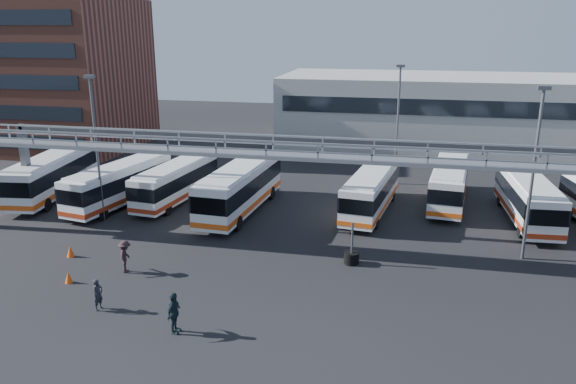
% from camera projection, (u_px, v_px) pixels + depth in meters
% --- Properties ---
extents(ground, '(140.00, 140.00, 0.00)m').
position_uv_depth(ground, '(304.00, 292.00, 29.38)').
color(ground, black).
rests_on(ground, ground).
extents(gantry, '(51.40, 5.15, 7.10)m').
position_uv_depth(gantry, '(322.00, 163.00, 33.29)').
color(gantry, '#919499').
rests_on(gantry, ground).
extents(apartment_building, '(18.00, 15.00, 16.00)m').
position_uv_depth(apartment_building, '(51.00, 75.00, 61.94)').
color(apartment_building, brown).
rests_on(apartment_building, ground).
extents(warehouse, '(42.00, 14.00, 8.00)m').
position_uv_depth(warehouse, '(475.00, 113.00, 61.41)').
color(warehouse, '#9E9E99').
rests_on(warehouse, ground).
extents(light_pole_left, '(0.70, 0.35, 10.21)m').
position_uv_depth(light_pole_left, '(96.00, 141.00, 38.41)').
color(light_pole_left, '#4C4F54').
rests_on(light_pole_left, ground).
extents(light_pole_mid, '(0.70, 0.35, 10.21)m').
position_uv_depth(light_pole_mid, '(534.00, 166.00, 31.88)').
color(light_pole_mid, '#4C4F54').
rests_on(light_pole_mid, ground).
extents(light_pole_back, '(0.70, 0.35, 10.21)m').
position_uv_depth(light_pole_back, '(398.00, 119.00, 47.53)').
color(light_pole_back, '#4C4F54').
rests_on(light_pole_back, ground).
extents(bus_0, '(3.95, 11.56, 3.44)m').
position_uv_depth(bus_0, '(53.00, 174.00, 44.93)').
color(bus_0, white).
rests_on(bus_0, ground).
extents(bus_1, '(4.36, 10.76, 3.19)m').
position_uv_depth(bus_1, '(119.00, 183.00, 42.91)').
color(bus_1, white).
rests_on(bus_1, ground).
extents(bus_2, '(3.50, 10.22, 3.04)m').
position_uv_depth(bus_2, '(176.00, 181.00, 43.76)').
color(bus_2, white).
rests_on(bus_2, ground).
extents(bus_3, '(3.52, 11.76, 3.52)m').
position_uv_depth(bus_3, '(240.00, 187.00, 41.22)').
color(bus_3, white).
rests_on(bus_3, ground).
extents(bus_5, '(3.78, 10.59, 3.15)m').
position_uv_depth(bus_5, '(371.00, 190.00, 41.19)').
color(bus_5, white).
rests_on(bus_5, ground).
extents(bus_6, '(3.65, 10.68, 3.18)m').
position_uv_depth(bus_6, '(450.00, 182.00, 43.13)').
color(bus_6, white).
rests_on(bus_6, ground).
extents(bus_7, '(2.99, 10.66, 3.20)m').
position_uv_depth(bus_7, '(528.00, 197.00, 39.34)').
color(bus_7, white).
rests_on(bus_7, ground).
extents(pedestrian_a, '(0.47, 0.64, 1.61)m').
position_uv_depth(pedestrian_a, '(98.00, 295.00, 27.34)').
color(pedestrian_a, '#202229').
rests_on(pedestrian_a, ground).
extents(pedestrian_c, '(1.00, 1.36, 1.88)m').
position_uv_depth(pedestrian_c, '(125.00, 257.00, 31.45)').
color(pedestrian_c, '#2E1F21').
rests_on(pedestrian_c, ground).
extents(pedestrian_d, '(0.51, 1.17, 1.97)m').
position_uv_depth(pedestrian_d, '(174.00, 313.00, 25.22)').
color(pedestrian_d, '#1B2932').
rests_on(pedestrian_d, ground).
extents(cone_left, '(0.53, 0.53, 0.66)m').
position_uv_depth(cone_left, '(68.00, 277.00, 30.31)').
color(cone_left, '#F4510D').
rests_on(cone_left, ground).
extents(cone_right, '(0.46, 0.46, 0.71)m').
position_uv_depth(cone_right, '(70.00, 251.00, 33.69)').
color(cone_right, '#F4510D').
rests_on(cone_right, ground).
extents(tire_stack, '(0.89, 0.89, 2.53)m').
position_uv_depth(tire_stack, '(352.00, 257.00, 32.72)').
color(tire_stack, black).
rests_on(tire_stack, ground).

